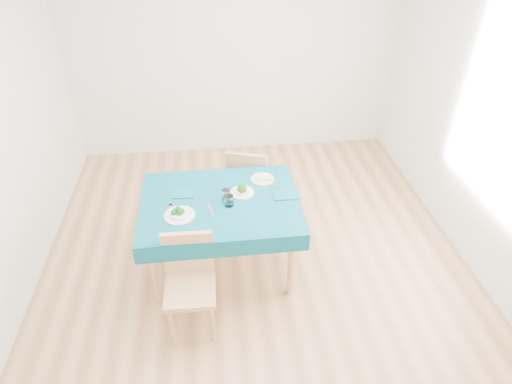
{
  "coord_description": "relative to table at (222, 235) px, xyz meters",
  "views": [
    {
      "loc": [
        -0.34,
        -2.87,
        2.94
      ],
      "look_at": [
        0.0,
        0.0,
        0.85
      ],
      "focal_mm": 30.0,
      "sensor_mm": 36.0,
      "label": 1
    }
  ],
  "objects": [
    {
      "name": "chair_near",
      "position": [
        -0.27,
        -0.66,
        0.1
      ],
      "size": [
        0.39,
        0.43,
        0.96
      ],
      "primitive_type": "cube",
      "rotation": [
        0.0,
        0.0,
        -0.02
      ],
      "color": "tan",
      "rests_on": "ground"
    },
    {
      "name": "table",
      "position": [
        0.0,
        0.0,
        0.0
      ],
      "size": [
        1.34,
        1.02,
        0.76
      ],
      "primitive_type": "cube",
      "color": "#084A5B",
      "rests_on": "ground"
    },
    {
      "name": "tumbler_side",
      "position": [
        0.08,
        -0.07,
        0.43
      ],
      "size": [
        0.08,
        0.08,
        0.1
      ],
      "primitive_type": "cylinder",
      "color": "white",
      "rests_on": "table"
    },
    {
      "name": "knife_far",
      "position": [
        0.55,
        0.04,
        0.38
      ],
      "size": [
        0.07,
        0.2,
        0.0
      ],
      "primitive_type": "cube",
      "rotation": [
        0.0,
        0.0,
        0.27
      ],
      "color": "silver",
      "rests_on": "table"
    },
    {
      "name": "tumbler_center",
      "position": [
        0.06,
        0.02,
        0.43
      ],
      "size": [
        0.07,
        0.07,
        0.09
      ],
      "primitive_type": "cylinder",
      "color": "white",
      "rests_on": "table"
    },
    {
      "name": "knife_near",
      "position": [
        -0.08,
        -0.1,
        0.38
      ],
      "size": [
        0.06,
        0.22,
        0.0
      ],
      "primitive_type": "cube",
      "rotation": [
        0.0,
        0.0,
        0.2
      ],
      "color": "silver",
      "rests_on": "table"
    },
    {
      "name": "fork_far",
      "position": [
        0.06,
        0.11,
        0.38
      ],
      "size": [
        0.07,
        0.16,
        0.0
      ],
      "primitive_type": "cube",
      "rotation": [
        0.0,
        0.0,
        -0.33
      ],
      "color": "silver",
      "rests_on": "table"
    },
    {
      "name": "napkin_near",
      "position": [
        -0.31,
        0.14,
        0.38
      ],
      "size": [
        0.19,
        0.14,
        0.01
      ],
      "primitive_type": "cube",
      "rotation": [
        0.0,
        0.0,
        -0.04
      ],
      "color": "#0C5364",
      "rests_on": "table"
    },
    {
      "name": "side_plate",
      "position": [
        0.4,
        0.28,
        0.38
      ],
      "size": [
        0.21,
        0.21,
        0.01
      ],
      "primitive_type": "cylinder",
      "color": "#CAE46F",
      "rests_on": "table"
    },
    {
      "name": "chair_far",
      "position": [
        0.34,
        0.77,
        0.13
      ],
      "size": [
        0.53,
        0.56,
        1.02
      ],
      "primitive_type": "cube",
      "rotation": [
        0.0,
        0.0,
        2.81
      ],
      "color": "tan",
      "rests_on": "ground"
    },
    {
      "name": "napkin_far",
      "position": [
        0.58,
        0.02,
        0.39
      ],
      "size": [
        0.22,
        0.16,
        0.01
      ],
      "primitive_type": "cube",
      "rotation": [
        0.0,
        0.0,
        0.01
      ],
      "color": "#0C5364",
      "rests_on": "table"
    },
    {
      "name": "bowl_far",
      "position": [
        0.2,
        0.1,
        0.41
      ],
      "size": [
        0.21,
        0.21,
        0.06
      ],
      "primitive_type": null,
      "color": "white",
      "rests_on": "table"
    },
    {
      "name": "bread_slice",
      "position": [
        0.4,
        0.28,
        0.4
      ],
      "size": [
        0.14,
        0.14,
        0.02
      ],
      "primitive_type": "cube",
      "rotation": [
        0.0,
        0.0,
        0.41
      ],
      "color": "beige",
      "rests_on": "side_plate"
    },
    {
      "name": "fork_near",
      "position": [
        -0.43,
        -0.08,
        0.38
      ],
      "size": [
        0.07,
        0.19,
        0.0
      ],
      "primitive_type": "cube",
      "rotation": [
        0.0,
        0.0,
        -0.26
      ],
      "color": "silver",
      "rests_on": "table"
    },
    {
      "name": "bowl_near",
      "position": [
        -0.33,
        -0.16,
        0.42
      ],
      "size": [
        0.25,
        0.25,
        0.08
      ],
      "primitive_type": null,
      "color": "white",
      "rests_on": "table"
    },
    {
      "name": "room_shell",
      "position": [
        0.31,
        -0.03,
        0.97
      ],
      "size": [
        4.02,
        4.52,
        2.73
      ],
      "color": "#96663E",
      "rests_on": "ground"
    }
  ]
}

